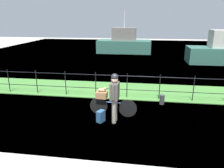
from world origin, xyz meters
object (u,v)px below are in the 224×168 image
object	(u,v)px
cyclist_person	(115,94)
mooring_bollard	(162,100)
terrier_dog	(102,90)
moored_boat_near	(124,44)
backpack_on_paving	(101,116)
wooden_crate	(102,95)
bicycle_main	(112,107)

from	to	relation	value
cyclist_person	mooring_bollard	world-z (taller)	cyclist_person
terrier_dog	moored_boat_near	distance (m)	14.28
backpack_on_paving	mooring_bollard	distance (m)	2.85
wooden_crate	mooring_bollard	xyz separation A→B (m)	(2.25, 1.27, -0.56)
bicycle_main	wooden_crate	xyz separation A→B (m)	(-0.39, 0.03, 0.42)
wooden_crate	moored_boat_near	world-z (taller)	moored_boat_near
backpack_on_paving	moored_boat_near	world-z (taller)	moored_boat_near
bicycle_main	mooring_bollard	world-z (taller)	bicycle_main
bicycle_main	backpack_on_paving	world-z (taller)	bicycle_main
bicycle_main	mooring_bollard	size ratio (longest dim) A/B	4.30
cyclist_person	backpack_on_paving	distance (m)	0.93
wooden_crate	terrier_dog	bearing A→B (deg)	-4.30
wooden_crate	cyclist_person	distance (m)	0.76
bicycle_main	terrier_dog	bearing A→B (deg)	175.70
cyclist_person	moored_boat_near	distance (m)	14.79
mooring_bollard	wooden_crate	bearing A→B (deg)	-150.53
mooring_bollard	backpack_on_paving	bearing A→B (deg)	-139.87
terrier_dog	backpack_on_paving	bearing A→B (deg)	-85.83
bicycle_main	moored_boat_near	bearing A→B (deg)	93.20
terrier_dog	mooring_bollard	xyz separation A→B (m)	(2.22, 1.27, -0.75)
bicycle_main	moored_boat_near	size ratio (longest dim) A/B	0.32
bicycle_main	wooden_crate	size ratio (longest dim) A/B	4.44
wooden_crate	moored_boat_near	xyz separation A→B (m)	(-0.41, 14.27, 0.15)
terrier_dog	cyclist_person	xyz separation A→B (m)	(0.50, -0.49, 0.05)
backpack_on_paving	mooring_bollard	xyz separation A→B (m)	(2.18, 1.84, -0.00)
mooring_bollard	moored_boat_near	bearing A→B (deg)	101.54
wooden_crate	cyclist_person	world-z (taller)	cyclist_person
bicycle_main	cyclist_person	world-z (taller)	cyclist_person
wooden_crate	moored_boat_near	bearing A→B (deg)	91.64
backpack_on_paving	cyclist_person	bearing A→B (deg)	127.40
backpack_on_paving	mooring_bollard	bearing A→B (deg)	157.97
mooring_bollard	moored_boat_near	world-z (taller)	moored_boat_near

